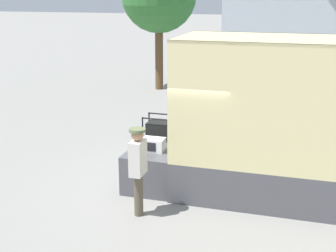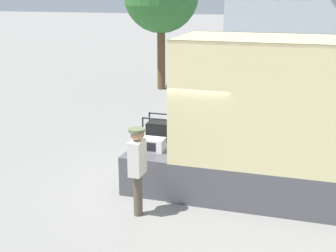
# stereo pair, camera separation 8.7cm
# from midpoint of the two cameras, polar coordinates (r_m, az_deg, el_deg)

# --- Properties ---
(ground_plane) EXTENTS (160.00, 160.00, 0.00)m
(ground_plane) POSITION_cam_midpoint_polar(r_m,az_deg,el_deg) (11.10, 1.84, -6.97)
(ground_plane) COLOR gray
(tailgate_deck) EXTENTS (1.12, 2.14, 0.89)m
(tailgate_deck) POSITION_cam_midpoint_polar(r_m,az_deg,el_deg) (11.08, -0.95, -4.53)
(tailgate_deck) COLOR #4C4C51
(tailgate_deck) RESTS_ON ground
(microwave) EXTENTS (0.50, 0.35, 0.30)m
(microwave) POSITION_cam_midpoint_polar(r_m,az_deg,el_deg) (10.51, -1.56, -2.29)
(microwave) COLOR white
(microwave) RESTS_ON tailgate_deck
(portable_generator) EXTENTS (0.75, 0.51, 0.59)m
(portable_generator) POSITION_cam_midpoint_polar(r_m,az_deg,el_deg) (11.29, -0.64, -0.57)
(portable_generator) COLOR black
(portable_generator) RESTS_ON tailgate_deck
(worker_person) EXTENTS (0.33, 0.44, 1.82)m
(worker_person) POSITION_cam_midpoint_polar(r_m,az_deg,el_deg) (9.19, -3.49, -4.45)
(worker_person) COLOR brown
(worker_person) RESTS_ON ground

